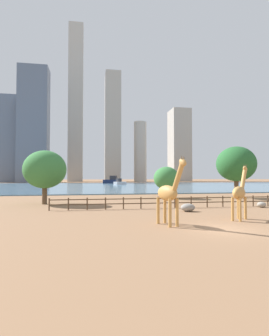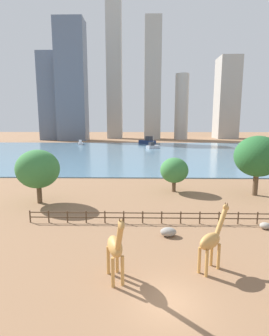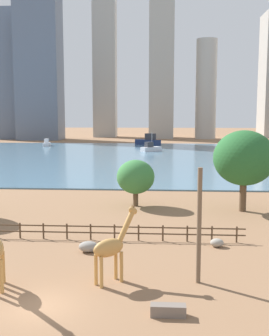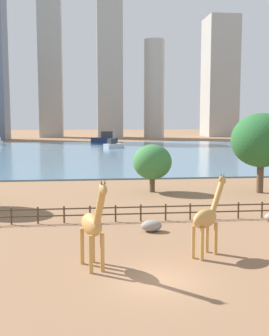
# 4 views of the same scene
# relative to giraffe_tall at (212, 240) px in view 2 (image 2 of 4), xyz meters

# --- Properties ---
(ground_plane) EXTENTS (400.00, 400.00, 0.00)m
(ground_plane) POSITION_rel_giraffe_tall_xyz_m (-3.38, 76.57, -2.22)
(ground_plane) COLOR #8C6647
(harbor_water) EXTENTS (180.00, 86.00, 0.20)m
(harbor_water) POSITION_rel_giraffe_tall_xyz_m (-3.38, 73.57, -2.12)
(harbor_water) COLOR slate
(harbor_water) RESTS_ON ground
(giraffe_tall) EXTENTS (2.84, 2.64, 4.64)m
(giraffe_tall) POSITION_rel_giraffe_tall_xyz_m (0.00, 0.00, 0.00)
(giraffe_tall) COLOR #C18C47
(giraffe_tall) RESTS_ON ground
(giraffe_companion) EXTENTS (1.61, 3.41, 4.97)m
(giraffe_companion) POSITION_rel_giraffe_tall_xyz_m (-6.53, -1.45, 0.13)
(giraffe_companion) COLOR #C18C47
(giraffe_companion) RESTS_ON ground
(boulder_near_fence) EXTENTS (1.04, 0.85, 0.64)m
(boulder_near_fence) POSITION_rel_giraffe_tall_xyz_m (7.27, 7.38, -1.90)
(boulder_near_fence) COLOR gray
(boulder_near_fence) RESTS_ON ground
(boulder_by_pole) EXTENTS (1.47, 1.07, 0.80)m
(boulder_by_pole) POSITION_rel_giraffe_tall_xyz_m (-2.37, 5.52, -1.82)
(boulder_by_pole) COLOR gray
(boulder_by_pole) RESTS_ON ground
(enclosure_fence) EXTENTS (26.12, 0.14, 1.30)m
(enclosure_fence) POSITION_rel_giraffe_tall_xyz_m (-3.53, 8.57, -1.47)
(enclosure_fence) COLOR #4C3826
(enclosure_fence) RESTS_ON ground
(tree_left_large) EXTENTS (4.17, 4.17, 5.14)m
(tree_left_large) POSITION_rel_giraffe_tall_xyz_m (0.12, 21.32, 1.03)
(tree_left_large) COLOR brown
(tree_left_large) RESTS_ON ground
(tree_center_broad) EXTENTS (6.35, 6.35, 8.48)m
(tree_center_broad) POSITION_rel_giraffe_tall_xyz_m (11.47, 19.58, 3.37)
(tree_center_broad) COLOR brown
(tree_center_broad) RESTS_ON ground
(tree_right_tall) EXTENTS (5.44, 5.44, 6.91)m
(tree_right_tall) POSITION_rel_giraffe_tall_xyz_m (-17.93, 15.28, 2.23)
(tree_right_tall) COLOR brown
(tree_right_tall) RESTS_ON ground
(boat_sailboat) EXTENTS (2.46, 5.24, 2.22)m
(boat_sailboat) POSITION_rel_giraffe_tall_xyz_m (-32.59, 103.38, -1.27)
(boat_sailboat) COLOR silver
(boat_sailboat) RESTS_ON harbor_water
(boat_tug) EXTENTS (8.42, 7.44, 3.66)m
(boat_tug) POSITION_rel_giraffe_tall_xyz_m (-1.38, 109.61, -0.78)
(boat_tug) COLOR navy
(boat_tug) RESTS_ON harbor_water
(boat_barge) EXTENTS (5.63, 5.29, 5.12)m
(boat_barge) POSITION_rel_giraffe_tall_xyz_m (-0.05, 86.92, -1.16)
(boat_barge) COLOR silver
(boat_barge) RESTS_ON harbor_water
(skyline_tower_needle) EXTENTS (9.58, 8.32, 105.98)m
(skyline_tower_needle) POSITION_rel_giraffe_tall_xyz_m (-21.69, 158.20, 50.77)
(skyline_tower_needle) COLOR #B7B2A8
(skyline_tower_needle) RESTS_ON ground
(skyline_block_central) EXTENTS (9.85, 14.00, 71.55)m
(skyline_block_central) POSITION_rel_giraffe_tall_xyz_m (2.50, 151.65, 33.55)
(skyline_block_central) COLOR #ADA89E
(skyline_block_central) RESTS_ON ground
(skyline_tower_glass) EXTENTS (8.24, 8.24, 39.22)m
(skyline_tower_glass) POSITION_rel_giraffe_tall_xyz_m (20.33, 147.78, 17.39)
(skyline_tower_glass) COLOR #B7B2A8
(skyline_tower_glass) RESTS_ON ground
(skyline_block_left) EXTENTS (16.29, 11.84, 66.35)m
(skyline_block_left) POSITION_rel_giraffe_tall_xyz_m (-44.09, 137.19, 30.96)
(skyline_block_left) COLOR slate
(skyline_block_left) RESTS_ON ground
(skyline_block_right) EXTENTS (13.16, 15.45, 51.41)m
(skyline_block_right) POSITION_rel_giraffe_tall_xyz_m (51.43, 159.83, 23.49)
(skyline_block_right) COLOR #ADA89E
(skyline_block_right) RESTS_ON ground
(skyline_tower_short) EXTENTS (15.09, 15.84, 50.33)m
(skyline_tower_short) POSITION_rel_giraffe_tall_xyz_m (-56.72, 144.68, 22.94)
(skyline_tower_short) COLOR slate
(skyline_tower_short) RESTS_ON ground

